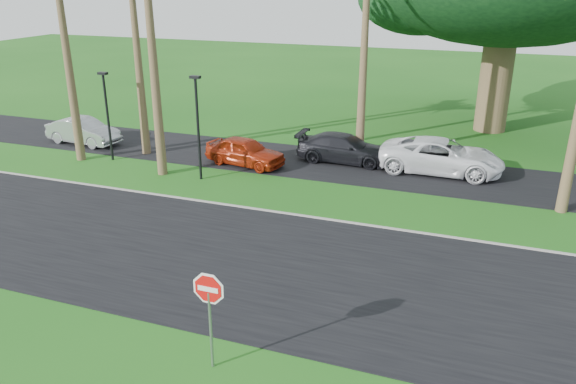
# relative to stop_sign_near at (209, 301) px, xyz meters

# --- Properties ---
(ground) EXTENTS (120.00, 120.00, 0.00)m
(ground) POSITION_rel_stop_sign_near_xyz_m (-0.50, 3.00, -1.77)
(ground) COLOR #1A5314
(ground) RESTS_ON ground
(road) EXTENTS (120.00, 8.00, 0.02)m
(road) POSITION_rel_stop_sign_near_xyz_m (-0.50, 5.00, -1.76)
(road) COLOR black
(road) RESTS_ON ground
(parking_strip) EXTENTS (120.00, 5.00, 0.02)m
(parking_strip) POSITION_rel_stop_sign_near_xyz_m (-0.50, 15.50, -1.76)
(parking_strip) COLOR black
(parking_strip) RESTS_ON ground
(curb) EXTENTS (120.00, 0.12, 0.06)m
(curb) POSITION_rel_stop_sign_near_xyz_m (-0.50, 9.05, -1.74)
(curb) COLOR gray
(curb) RESTS_ON ground
(stop_sign_near) EXTENTS (1.05, 0.07, 2.62)m
(stop_sign_near) POSITION_rel_stop_sign_near_xyz_m (0.00, 0.00, 0.00)
(stop_sign_near) COLOR gray
(stop_sign_near) RESTS_ON ground
(streetlight_left) EXTENTS (0.45, 0.25, 4.34)m
(streetlight_left) POSITION_rel_stop_sign_near_xyz_m (-12.00, 12.50, 0.72)
(streetlight_left) COLOR black
(streetlight_left) RESTS_ON ground
(streetlight_right) EXTENTS (0.45, 0.25, 4.64)m
(streetlight_right) POSITION_rel_stop_sign_near_xyz_m (-6.50, 11.50, 0.88)
(streetlight_right) COLOR black
(streetlight_right) RESTS_ON ground
(car_silver) EXTENTS (4.32, 1.84, 1.38)m
(car_silver) POSITION_rel_stop_sign_near_xyz_m (-15.19, 14.36, -1.08)
(car_silver) COLOR #A0A3A7
(car_silver) RESTS_ON ground
(car_red) EXTENTS (4.19, 2.27, 1.35)m
(car_red) POSITION_rel_stop_sign_near_xyz_m (-5.42, 14.00, -1.10)
(car_red) COLOR #9A240C
(car_red) RESTS_ON ground
(car_dark) EXTENTS (4.70, 1.92, 1.36)m
(car_dark) POSITION_rel_stop_sign_near_xyz_m (-1.07, 16.13, -1.09)
(car_dark) COLOR black
(car_dark) RESTS_ON ground
(car_minivan) EXTENTS (5.62, 2.60, 1.56)m
(car_minivan) POSITION_rel_stop_sign_near_xyz_m (3.57, 16.12, -0.99)
(car_minivan) COLOR white
(car_minivan) RESTS_ON ground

